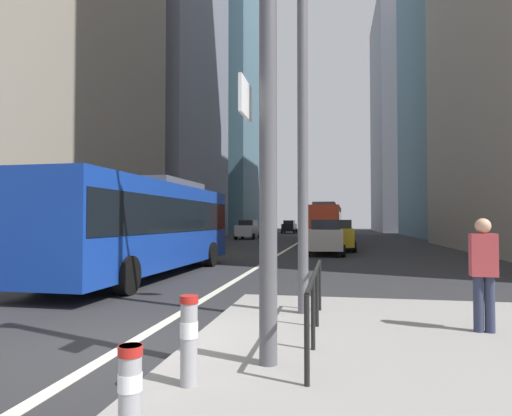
# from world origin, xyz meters

# --- Properties ---
(ground_plane) EXTENTS (160.00, 160.00, 0.00)m
(ground_plane) POSITION_xyz_m (0.00, 20.00, 0.00)
(ground_plane) COLOR #28282B
(lane_centre_line) EXTENTS (0.20, 80.00, 0.01)m
(lane_centre_line) POSITION_xyz_m (0.00, 30.00, 0.01)
(lane_centre_line) COLOR beige
(lane_centre_line) RESTS_ON ground
(office_tower_left_mid) EXTENTS (10.94, 18.05, 45.61)m
(office_tower_left_mid) POSITION_xyz_m (-16.00, 39.57, 22.81)
(office_tower_left_mid) COLOR slate
(office_tower_left_mid) RESTS_ON ground
(office_tower_left_far) EXTENTS (12.78, 16.48, 45.66)m
(office_tower_left_far) POSITION_xyz_m (-16.00, 61.92, 22.83)
(office_tower_left_far) COLOR slate
(office_tower_left_far) RESTS_ON ground
(office_tower_right_mid) EXTENTS (10.11, 22.86, 37.11)m
(office_tower_right_mid) POSITION_xyz_m (17.00, 46.71, 18.56)
(office_tower_right_mid) COLOR slate
(office_tower_right_mid) RESTS_ON ground
(office_tower_right_far) EXTENTS (13.46, 21.86, 39.71)m
(office_tower_right_far) POSITION_xyz_m (17.00, 73.55, 19.85)
(office_tower_right_far) COLOR gray
(office_tower_right_far) RESTS_ON ground
(city_bus_blue_oncoming) EXTENTS (2.86, 11.11, 3.40)m
(city_bus_blue_oncoming) POSITION_xyz_m (-3.22, 7.78, 1.84)
(city_bus_blue_oncoming) COLOR #14389E
(city_bus_blue_oncoming) RESTS_ON ground
(sedan_white_oncoming) EXTENTS (2.18, 4.37, 1.94)m
(sedan_white_oncoming) POSITION_xyz_m (-7.73, 6.78, 0.99)
(sedan_white_oncoming) COLOR silver
(sedan_white_oncoming) RESTS_ON ground
(city_bus_red_receding) EXTENTS (2.94, 11.37, 3.40)m
(city_bus_red_receding) POSITION_xyz_m (2.30, 32.35, 1.84)
(city_bus_red_receding) COLOR red
(city_bus_red_receding) RESTS_ON ground
(city_bus_red_distant) EXTENTS (2.89, 10.60, 3.40)m
(city_bus_red_distant) POSITION_xyz_m (2.17, 52.10, 1.83)
(city_bus_red_distant) COLOR red
(city_bus_red_distant) RESTS_ON ground
(car_oncoming_mid) EXTENTS (2.19, 4.10, 1.94)m
(car_oncoming_mid) POSITION_xyz_m (-5.78, 38.01, 0.99)
(car_oncoming_mid) COLOR silver
(car_oncoming_mid) RESTS_ON ground
(car_receding_near) EXTENTS (2.12, 4.32, 1.94)m
(car_receding_near) POSITION_xyz_m (2.57, 18.32, 0.99)
(car_receding_near) COLOR #B2A899
(car_receding_near) RESTS_ON ground
(car_receding_far) EXTENTS (2.10, 4.56, 1.94)m
(car_receding_far) POSITION_xyz_m (3.35, 21.83, 0.99)
(car_receding_far) COLOR gold
(car_receding_far) RESTS_ON ground
(car_oncoming_far) EXTENTS (2.13, 4.41, 1.94)m
(car_oncoming_far) POSITION_xyz_m (-3.68, 59.07, 0.99)
(car_oncoming_far) COLOR black
(car_oncoming_far) RESTS_ON ground
(traffic_signal_gantry) EXTENTS (6.80, 0.65, 6.00)m
(traffic_signal_gantry) POSITION_xyz_m (0.00, -0.86, 4.14)
(traffic_signal_gantry) COLOR #515156
(traffic_signal_gantry) RESTS_ON median_island
(street_lamp_post) EXTENTS (5.50, 0.32, 8.00)m
(street_lamp_post) POSITION_xyz_m (2.50, 2.15, 5.28)
(street_lamp_post) COLOR #56565B
(street_lamp_post) RESTS_ON median_island
(bollard_left) EXTENTS (0.20, 0.20, 0.75)m
(bollard_left) POSITION_xyz_m (1.50, -2.86, 0.57)
(bollard_left) COLOR #99999E
(bollard_left) RESTS_ON median_island
(bollard_right) EXTENTS (0.20, 0.20, 0.94)m
(bollard_right) POSITION_xyz_m (1.57, -1.67, 0.67)
(bollard_right) COLOR #99999E
(bollard_right) RESTS_ON median_island
(pedestrian_railing) EXTENTS (0.06, 3.98, 0.98)m
(pedestrian_railing) POSITION_xyz_m (2.80, 0.50, 0.87)
(pedestrian_railing) COLOR black
(pedestrian_railing) RESTS_ON median_island
(pedestrian_waiting) EXTENTS (0.40, 0.27, 1.77)m
(pedestrian_waiting) POSITION_xyz_m (5.38, 1.25, 1.14)
(pedestrian_waiting) COLOR #2D334C
(pedestrian_waiting) RESTS_ON median_island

